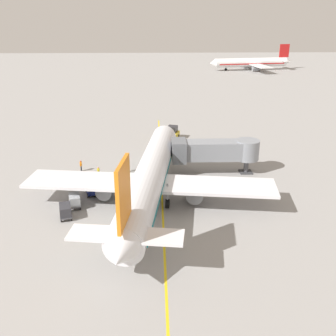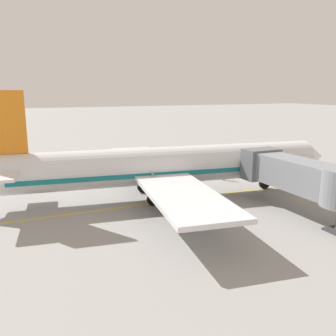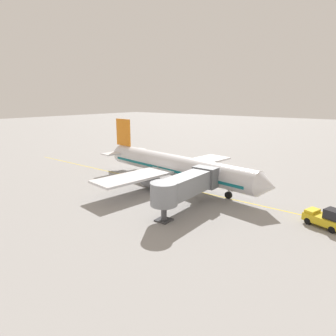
% 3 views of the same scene
% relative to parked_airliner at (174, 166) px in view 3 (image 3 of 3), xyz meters
% --- Properties ---
extents(ground_plane, '(400.00, 400.00, 0.00)m').
position_rel_parked_airliner_xyz_m(ground_plane, '(1.47, -0.93, -3.19)').
color(ground_plane, gray).
extents(gate_lead_in_line, '(0.24, 80.00, 0.01)m').
position_rel_parked_airliner_xyz_m(gate_lead_in_line, '(1.47, -0.93, -3.18)').
color(gate_lead_in_line, gold).
rests_on(gate_lead_in_line, ground).
extents(parked_airliner, '(30.42, 37.32, 10.63)m').
position_rel_parked_airliner_xyz_m(parked_airliner, '(0.00, 0.00, 0.00)').
color(parked_airliner, silver).
rests_on(parked_airliner, ground).
extents(jet_bridge, '(12.47, 3.50, 4.98)m').
position_rel_parked_airliner_xyz_m(jet_bridge, '(9.17, 8.72, 0.27)').
color(jet_bridge, gray).
rests_on(jet_bridge, ground).
extents(pushback_tractor, '(3.43, 4.86, 2.40)m').
position_rel_parked_airliner_xyz_m(pushback_tractor, '(3.61, 24.86, -2.09)').
color(pushback_tractor, gold).
rests_on(pushback_tractor, ground).
extents(baggage_tug_lead, '(1.92, 2.75, 1.62)m').
position_rel_parked_airliner_xyz_m(baggage_tug_lead, '(-7.62, 2.21, -2.47)').
color(baggage_tug_lead, navy).
rests_on(baggage_tug_lead, ground).
extents(baggage_cart_front, '(1.81, 2.98, 1.58)m').
position_rel_parked_airliner_xyz_m(baggage_cart_front, '(-8.99, -1.55, -2.24)').
color(baggage_cart_front, '#4C4C51').
rests_on(baggage_cart_front, ground).
extents(baggage_cart_second_in_train, '(1.81, 2.98, 1.58)m').
position_rel_parked_airliner_xyz_m(baggage_cart_second_in_train, '(-9.52, -4.16, -2.24)').
color(baggage_cart_second_in_train, '#4C4C51').
rests_on(baggage_cart_second_in_train, ground).
extents(ground_crew_wing_walker, '(0.32, 0.72, 1.69)m').
position_rel_parked_airliner_xyz_m(ground_crew_wing_walker, '(-3.57, 9.36, -2.23)').
color(ground_crew_wing_walker, '#232328').
rests_on(ground_crew_wing_walker, ground).
extents(ground_crew_loader, '(0.28, 0.73, 1.69)m').
position_rel_parked_airliner_xyz_m(ground_crew_loader, '(-7.33, 7.34, -2.23)').
color(ground_crew_loader, '#232328').
rests_on(ground_crew_loader, ground).
extents(ground_crew_marshaller, '(0.25, 0.72, 1.69)m').
position_rel_parked_airliner_xyz_m(ground_crew_marshaller, '(-10.24, 10.01, -2.23)').
color(ground_crew_marshaller, '#232328').
rests_on(ground_crew_marshaller, ground).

